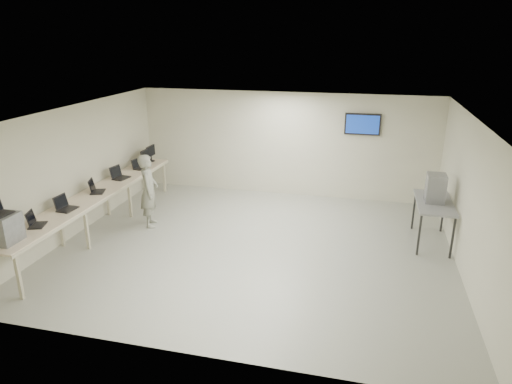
% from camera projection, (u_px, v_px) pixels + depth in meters
% --- Properties ---
extents(room, '(8.01, 7.01, 2.81)m').
position_uv_depth(room, '(256.00, 182.00, 9.13)').
color(room, '#A1A194').
rests_on(room, ground).
extents(workbench, '(0.76, 6.00, 0.90)m').
position_uv_depth(workbench, '(97.00, 196.00, 10.08)').
color(workbench, beige).
rests_on(workbench, ground).
extents(equipment_box, '(0.43, 0.48, 0.49)m').
position_uv_depth(equipment_box, '(4.00, 228.00, 7.61)').
color(equipment_box, gray).
rests_on(equipment_box, workbench).
extents(laptop_0, '(0.39, 0.41, 0.27)m').
position_uv_depth(laptop_0, '(35.00, 222.00, 8.32)').
color(laptop_0, black).
rests_on(laptop_0, workbench).
extents(laptop_1, '(0.33, 0.40, 0.30)m').
position_uv_depth(laptop_1, '(65.00, 206.00, 9.08)').
color(laptop_1, black).
rests_on(laptop_1, workbench).
extents(laptop_2, '(0.42, 0.44, 0.29)m').
position_uv_depth(laptop_2, '(95.00, 189.00, 10.09)').
color(laptop_2, black).
rests_on(laptop_2, workbench).
extents(laptop_3, '(0.38, 0.44, 0.31)m').
position_uv_depth(laptop_3, '(119.00, 175.00, 11.05)').
color(laptop_3, black).
rests_on(laptop_3, workbench).
extents(laptop_4, '(0.33, 0.37, 0.26)m').
position_uv_depth(laptop_4, '(139.00, 166.00, 11.86)').
color(laptop_4, black).
rests_on(laptop_4, workbench).
extents(monitor_near, '(0.18, 0.41, 0.40)m').
position_uv_depth(monitor_near, '(145.00, 156.00, 12.18)').
color(monitor_near, black).
rests_on(monitor_near, workbench).
extents(monitor_far, '(0.20, 0.44, 0.43)m').
position_uv_depth(monitor_far, '(151.00, 152.00, 12.49)').
color(monitor_far, black).
rests_on(monitor_far, workbench).
extents(soldier, '(0.59, 0.72, 1.69)m').
position_uv_depth(soldier, '(149.00, 191.00, 10.37)').
color(soldier, slate).
rests_on(soldier, ground).
extents(side_table, '(0.72, 1.55, 0.93)m').
position_uv_depth(side_table, '(434.00, 205.00, 9.48)').
color(side_table, gray).
rests_on(side_table, ground).
extents(storage_bins, '(0.37, 0.42, 0.59)m').
position_uv_depth(storage_bins, '(436.00, 188.00, 9.36)').
color(storage_bins, gray).
rests_on(storage_bins, side_table).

